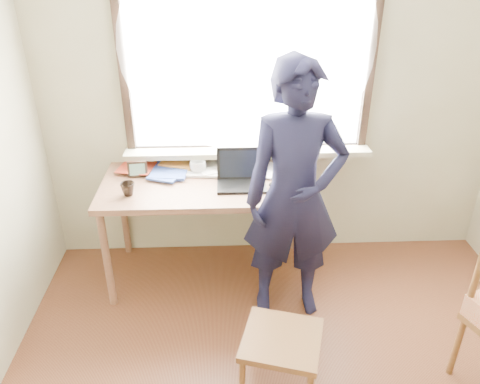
{
  "coord_description": "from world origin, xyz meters",
  "views": [
    {
      "loc": [
        -0.4,
        -1.36,
        2.34
      ],
      "look_at": [
        -0.3,
        0.95,
        1.09
      ],
      "focal_mm": 35.0,
      "sensor_mm": 36.0,
      "label": 1
    }
  ],
  "objects_px": {
    "mug_dark": "(128,189)",
    "work_chair": "(282,346)",
    "laptop": "(241,176)",
    "person": "(294,196)",
    "mug_white": "(198,167)",
    "desk": "(208,192)"
  },
  "relations": [
    {
      "from": "mug_dark",
      "to": "work_chair",
      "type": "relative_size",
      "value": 0.19
    },
    {
      "from": "work_chair",
      "to": "person",
      "type": "bearing_deg",
      "value": 78.61
    },
    {
      "from": "work_chair",
      "to": "mug_white",
      "type": "bearing_deg",
      "value": 110.74
    },
    {
      "from": "mug_dark",
      "to": "person",
      "type": "relative_size",
      "value": 0.05
    },
    {
      "from": "desk",
      "to": "mug_dark",
      "type": "distance_m",
      "value": 0.58
    },
    {
      "from": "mug_white",
      "to": "laptop",
      "type": "bearing_deg",
      "value": -30.42
    },
    {
      "from": "desk",
      "to": "laptop",
      "type": "distance_m",
      "value": 0.28
    },
    {
      "from": "work_chair",
      "to": "laptop",
      "type": "bearing_deg",
      "value": 98.99
    },
    {
      "from": "mug_white",
      "to": "mug_dark",
      "type": "height_order",
      "value": "mug_white"
    },
    {
      "from": "work_chair",
      "to": "mug_dark",
      "type": "bearing_deg",
      "value": 134.63
    },
    {
      "from": "mug_dark",
      "to": "laptop",
      "type": "bearing_deg",
      "value": 10.45
    },
    {
      "from": "desk",
      "to": "mug_dark",
      "type": "relative_size",
      "value": 15.6
    },
    {
      "from": "mug_white",
      "to": "person",
      "type": "height_order",
      "value": "person"
    },
    {
      "from": "laptop",
      "to": "person",
      "type": "height_order",
      "value": "person"
    },
    {
      "from": "desk",
      "to": "work_chair",
      "type": "height_order",
      "value": "desk"
    },
    {
      "from": "work_chair",
      "to": "person",
      "type": "xyz_separation_m",
      "value": [
        0.15,
        0.75,
        0.53
      ]
    },
    {
      "from": "laptop",
      "to": "mug_dark",
      "type": "bearing_deg",
      "value": -169.55
    },
    {
      "from": "laptop",
      "to": "mug_dark",
      "type": "distance_m",
      "value": 0.79
    },
    {
      "from": "mug_dark",
      "to": "work_chair",
      "type": "bearing_deg",
      "value": -45.37
    },
    {
      "from": "desk",
      "to": "laptop",
      "type": "xyz_separation_m",
      "value": [
        0.24,
        -0.03,
        0.14
      ]
    },
    {
      "from": "desk",
      "to": "person",
      "type": "distance_m",
      "value": 0.7
    },
    {
      "from": "mug_dark",
      "to": "person",
      "type": "distance_m",
      "value": 1.12
    }
  ]
}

